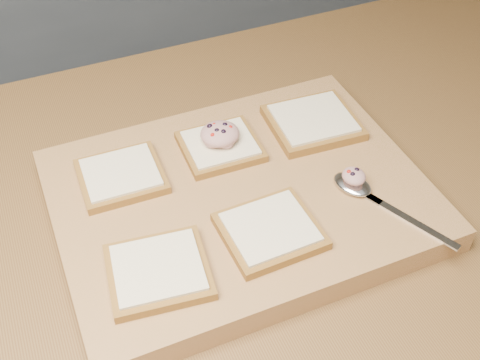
# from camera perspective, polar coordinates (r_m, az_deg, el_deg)

# --- Properties ---
(back_counter) EXTENTS (3.60, 0.62, 0.94)m
(back_counter) POSITION_cam_1_polar(r_m,az_deg,el_deg) (2.29, -19.29, 14.17)
(back_counter) COLOR slate
(back_counter) RESTS_ON ground
(cutting_board) EXTENTS (0.51, 0.39, 0.04)m
(cutting_board) POSITION_cam_1_polar(r_m,az_deg,el_deg) (0.86, -0.00, -1.82)
(cutting_board) COLOR #AB7349
(cutting_board) RESTS_ON island_counter
(bread_far_left) EXTENTS (0.12, 0.11, 0.02)m
(bread_far_left) POSITION_cam_1_polar(r_m,az_deg,el_deg) (0.87, -11.21, 0.41)
(bread_far_left) COLOR olive
(bread_far_left) RESTS_ON cutting_board
(bread_far_center) EXTENTS (0.12, 0.11, 0.02)m
(bread_far_center) POSITION_cam_1_polar(r_m,az_deg,el_deg) (0.90, -1.88, 3.24)
(bread_far_center) COLOR olive
(bread_far_center) RESTS_ON cutting_board
(bread_far_right) EXTENTS (0.14, 0.13, 0.02)m
(bread_far_right) POSITION_cam_1_polar(r_m,az_deg,el_deg) (0.95, 6.92, 5.49)
(bread_far_right) COLOR olive
(bread_far_right) RESTS_ON cutting_board
(bread_near_left) EXTENTS (0.13, 0.13, 0.02)m
(bread_near_left) POSITION_cam_1_polar(r_m,az_deg,el_deg) (0.75, -7.75, -8.54)
(bread_near_left) COLOR olive
(bread_near_left) RESTS_ON cutting_board
(bread_near_center) EXTENTS (0.12, 0.11, 0.02)m
(bread_near_center) POSITION_cam_1_polar(r_m,az_deg,el_deg) (0.78, 2.86, -4.80)
(bread_near_center) COLOR olive
(bread_near_center) RESTS_ON cutting_board
(tuna_salad_dollop) EXTENTS (0.06, 0.06, 0.03)m
(tuna_salad_dollop) POSITION_cam_1_polar(r_m,az_deg,el_deg) (0.89, -1.93, 4.42)
(tuna_salad_dollop) COLOR tan
(tuna_salad_dollop) RESTS_ON bread_far_center
(spoon) EXTENTS (0.10, 0.19, 0.01)m
(spoon) POSITION_cam_1_polar(r_m,az_deg,el_deg) (0.85, 11.38, -0.88)
(spoon) COLOR silver
(spoon) RESTS_ON cutting_board
(spoon_salad) EXTENTS (0.03, 0.04, 0.02)m
(spoon_salad) POSITION_cam_1_polar(r_m,az_deg,el_deg) (0.84, 10.74, 0.37)
(spoon_salad) COLOR tan
(spoon_salad) RESTS_ON spoon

